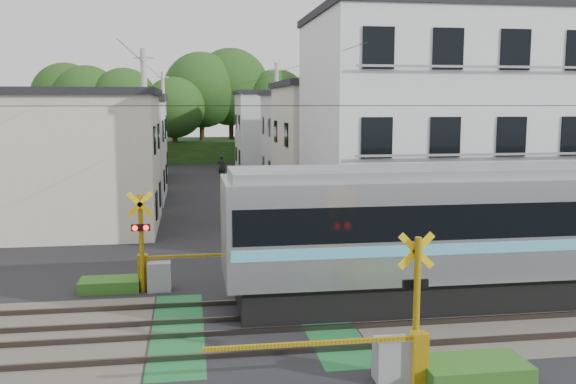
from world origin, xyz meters
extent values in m
plane|color=black|center=(0.00, 0.00, 0.00)|extent=(120.00, 120.00, 0.00)
cube|color=#47423A|center=(0.00, 0.00, 0.00)|extent=(120.00, 6.00, 0.00)
cube|color=black|center=(0.00, 0.00, 0.01)|extent=(5.20, 120.00, 0.00)
cube|color=#145126|center=(-1.90, 0.00, 0.01)|extent=(1.30, 6.00, 0.00)
cube|color=#145126|center=(1.90, 0.00, 0.01)|extent=(1.30, 6.00, 0.00)
cube|color=#3F3833|center=(0.00, -1.90, 0.07)|extent=(120.00, 0.08, 0.14)
cube|color=#3F3833|center=(0.00, -0.50, 0.07)|extent=(120.00, 0.08, 0.14)
cube|color=#3F3833|center=(0.00, 0.50, 0.07)|extent=(120.00, 0.08, 0.14)
cube|color=#3F3833|center=(0.00, 1.90, 0.07)|extent=(120.00, 0.08, 0.14)
cube|color=black|center=(8.75, 1.20, 0.47)|extent=(18.07, 2.49, 0.94)
cube|color=black|center=(2.16, 1.20, 0.31)|extent=(2.51, 2.30, 0.63)
cube|color=silver|center=(8.75, 1.20, 2.30)|extent=(18.82, 2.93, 2.72)
cube|color=black|center=(8.75, 1.20, 2.63)|extent=(18.52, 2.97, 0.92)
cube|color=#55B4D5|center=(8.75, 1.20, 1.92)|extent=(18.64, 2.96, 0.29)
cube|color=slate|center=(8.75, 1.20, 3.79)|extent=(18.45, 2.40, 0.25)
cube|color=black|center=(-0.61, 1.20, 2.71)|extent=(0.10, 2.52, 1.63)
cylinder|color=yellow|center=(3.00, -3.60, 1.50)|extent=(0.14, 0.14, 3.00)
cube|color=yellow|center=(3.00, -3.50, 2.70)|extent=(0.77, 0.05, 0.77)
cube|color=yellow|center=(3.00, -3.50, 2.70)|extent=(0.77, 0.05, 0.77)
cube|color=black|center=(3.00, -3.50, 2.00)|extent=(0.55, 0.05, 0.20)
sphere|color=#FF0C07|center=(2.84, -3.44, 2.00)|extent=(0.16, 0.16, 0.16)
sphere|color=#FF0C07|center=(3.16, -3.44, 2.00)|extent=(0.16, 0.16, 0.16)
cube|color=gray|center=(2.50, -3.60, 0.45)|extent=(0.70, 0.50, 0.90)
cube|color=yellow|center=(3.00, -3.85, 0.55)|extent=(0.30, 0.30, 1.10)
cube|color=yellow|center=(0.75, -3.85, 1.00)|extent=(4.20, 0.08, 0.08)
cylinder|color=yellow|center=(-3.00, 3.60, 1.50)|extent=(0.14, 0.14, 3.00)
cube|color=yellow|center=(-3.00, 3.50, 2.70)|extent=(0.77, 0.05, 0.77)
cube|color=yellow|center=(-3.00, 3.50, 2.70)|extent=(0.77, 0.05, 0.77)
cube|color=black|center=(-3.00, 3.50, 2.00)|extent=(0.55, 0.05, 0.20)
sphere|color=#FF0C07|center=(-3.16, 3.44, 2.00)|extent=(0.16, 0.16, 0.16)
sphere|color=#FF0C07|center=(-2.84, 3.44, 2.00)|extent=(0.16, 0.16, 0.16)
cube|color=gray|center=(-2.50, 3.60, 0.45)|extent=(0.70, 0.50, 0.90)
cube|color=yellow|center=(-3.00, 3.85, 0.55)|extent=(0.30, 0.30, 1.10)
cube|color=yellow|center=(-0.75, 3.85, 1.00)|extent=(4.20, 0.08, 0.08)
cube|color=silver|center=(8.50, 9.50, 4.50)|extent=(10.00, 8.00, 9.00)
cube|color=black|center=(8.50, 9.50, 9.15)|extent=(10.20, 8.16, 0.30)
cube|color=black|center=(4.80, 5.47, 1.50)|extent=(1.10, 0.06, 1.40)
cube|color=black|center=(7.25, 5.47, 1.50)|extent=(1.10, 0.06, 1.40)
cube|color=black|center=(9.70, 5.47, 1.50)|extent=(1.10, 0.06, 1.40)
cube|color=black|center=(12.15, 5.47, 1.50)|extent=(1.10, 0.06, 1.40)
cube|color=gray|center=(8.50, 5.25, 0.90)|extent=(9.00, 0.06, 0.08)
cube|color=black|center=(4.80, 5.47, 4.50)|extent=(1.10, 0.06, 1.40)
cube|color=black|center=(7.25, 5.47, 4.50)|extent=(1.10, 0.06, 1.40)
cube|color=black|center=(9.70, 5.47, 4.50)|extent=(1.10, 0.06, 1.40)
cube|color=black|center=(12.15, 5.47, 4.50)|extent=(1.10, 0.06, 1.40)
cube|color=gray|center=(8.50, 5.25, 3.90)|extent=(9.00, 0.06, 0.08)
cube|color=black|center=(4.80, 5.47, 7.50)|extent=(1.10, 0.06, 1.40)
cube|color=black|center=(7.25, 5.47, 7.50)|extent=(1.10, 0.06, 1.40)
cube|color=black|center=(9.70, 5.47, 7.50)|extent=(1.10, 0.06, 1.40)
cube|color=gray|center=(8.50, 5.25, 6.90)|extent=(9.00, 0.06, 0.08)
cube|color=beige|center=(-6.50, 14.00, 3.00)|extent=(7.00, 7.00, 6.00)
cube|color=black|center=(-6.50, 14.00, 6.15)|extent=(7.35, 7.35, 0.30)
cube|color=black|center=(-2.97, 12.25, 1.30)|extent=(0.06, 1.00, 1.20)
cube|color=black|center=(-2.97, 15.75, 1.30)|extent=(0.06, 1.00, 1.20)
cube|color=black|center=(-2.97, 12.25, 4.10)|extent=(0.06, 1.00, 1.20)
cube|color=black|center=(-2.97, 15.75, 4.10)|extent=(0.06, 1.00, 1.20)
cube|color=beige|center=(6.80, 18.00, 3.25)|extent=(7.00, 8.00, 6.50)
cube|color=black|center=(6.80, 18.00, 6.65)|extent=(7.35, 8.40, 0.30)
cube|color=black|center=(3.27, 16.00, 1.30)|extent=(0.06, 1.00, 1.20)
cube|color=black|center=(3.27, 20.00, 1.30)|extent=(0.06, 1.00, 1.20)
cube|color=black|center=(3.27, 16.00, 4.10)|extent=(0.06, 1.00, 1.20)
cube|color=black|center=(3.27, 20.00, 4.10)|extent=(0.06, 1.00, 1.20)
cube|color=#B3B6B9|center=(-7.00, 23.00, 2.90)|extent=(8.00, 7.00, 5.80)
cube|color=black|center=(-7.00, 23.00, 5.95)|extent=(8.40, 7.35, 0.30)
cube|color=black|center=(-2.97, 21.25, 1.30)|extent=(0.06, 1.00, 1.20)
cube|color=black|center=(-2.97, 24.75, 1.30)|extent=(0.06, 1.00, 1.20)
cube|color=black|center=(-2.97, 21.25, 4.10)|extent=(0.06, 1.00, 1.20)
cube|color=black|center=(-2.97, 24.75, 4.10)|extent=(0.06, 1.00, 1.20)
cube|color=#B3B6B9|center=(7.20, 28.00, 3.10)|extent=(7.00, 7.00, 6.20)
cube|color=black|center=(7.20, 28.00, 6.35)|extent=(7.35, 7.35, 0.30)
cube|color=black|center=(3.67, 26.25, 1.30)|extent=(0.06, 1.00, 1.20)
cube|color=black|center=(3.67, 29.75, 1.30)|extent=(0.06, 1.00, 1.20)
cube|color=black|center=(3.67, 26.25, 4.10)|extent=(0.06, 1.00, 1.20)
cube|color=black|center=(3.67, 29.75, 4.10)|extent=(0.06, 1.00, 1.20)
cube|color=tan|center=(-6.80, 33.00, 3.00)|extent=(7.00, 8.00, 6.00)
cube|color=black|center=(-6.80, 33.00, 6.15)|extent=(7.35, 8.40, 0.30)
cube|color=black|center=(-3.27, 31.00, 1.30)|extent=(0.06, 1.00, 1.20)
cube|color=black|center=(-3.27, 35.00, 1.30)|extent=(0.06, 1.00, 1.20)
cube|color=black|center=(-3.27, 31.00, 4.10)|extent=(0.06, 1.00, 1.20)
cube|color=black|center=(-3.27, 35.00, 4.10)|extent=(0.06, 1.00, 1.20)
cube|color=#B3B6B9|center=(6.50, 38.00, 3.20)|extent=(8.00, 7.00, 6.40)
cube|color=black|center=(6.50, 38.00, 6.55)|extent=(8.40, 7.35, 0.30)
cube|color=black|center=(2.47, 36.25, 1.30)|extent=(0.06, 1.00, 1.20)
cube|color=black|center=(2.47, 39.75, 1.30)|extent=(0.06, 1.00, 1.20)
cube|color=black|center=(2.47, 36.25, 4.10)|extent=(0.06, 1.00, 1.20)
cube|color=black|center=(2.47, 39.75, 4.10)|extent=(0.06, 1.00, 1.20)
cube|color=#214316|center=(0.00, 50.00, 1.00)|extent=(40.00, 10.00, 2.00)
cylinder|color=#332114|center=(-13.48, 50.76, 2.40)|extent=(0.50, 0.50, 4.81)
sphere|color=#214316|center=(-13.48, 50.76, 6.25)|extent=(6.73, 6.73, 6.73)
cylinder|color=#332114|center=(-11.19, 48.91, 2.32)|extent=(0.50, 0.50, 4.63)
sphere|color=#214316|center=(-11.19, 48.91, 6.02)|extent=(6.49, 6.49, 6.49)
cylinder|color=#332114|center=(-7.58, 47.77, 2.25)|extent=(0.50, 0.50, 4.50)
sphere|color=#214316|center=(-7.58, 47.77, 5.85)|extent=(6.30, 6.30, 6.30)
cylinder|color=#332114|center=(-2.85, 45.29, 2.02)|extent=(0.50, 0.50, 4.04)
sphere|color=#214316|center=(-2.85, 45.29, 5.26)|extent=(5.66, 5.66, 5.66)
cylinder|color=#332114|center=(-0.25, 49.06, 2.67)|extent=(0.50, 0.50, 5.34)
sphere|color=#214316|center=(-0.25, 49.06, 6.94)|extent=(7.47, 7.47, 7.47)
cylinder|color=#332114|center=(2.76, 50.45, 2.80)|extent=(0.50, 0.50, 5.60)
sphere|color=#214316|center=(2.76, 50.45, 7.27)|extent=(7.83, 7.83, 7.83)
cylinder|color=#332114|center=(7.21, 48.82, 2.26)|extent=(0.50, 0.50, 4.53)
sphere|color=#214316|center=(7.21, 48.82, 5.89)|extent=(6.34, 6.34, 6.34)
cylinder|color=#332114|center=(10.23, 47.66, 2.10)|extent=(0.50, 0.50, 4.19)
sphere|color=#214316|center=(10.23, 47.66, 5.45)|extent=(5.87, 5.87, 5.87)
cylinder|color=#332114|center=(13.76, 46.12, 2.87)|extent=(0.50, 0.50, 5.74)
sphere|color=#214316|center=(13.76, 46.12, 7.46)|extent=(8.03, 8.03, 8.03)
cube|color=black|center=(6.00, 1.20, 5.60)|extent=(60.00, 0.02, 0.02)
cylinder|color=#A5A5A0|center=(-3.40, 13.00, 4.00)|extent=(0.26, 0.26, 8.00)
cube|color=#A5A5A0|center=(-3.40, 13.00, 7.60)|extent=(0.90, 0.08, 0.08)
cylinder|color=#A5A5A0|center=(3.60, 22.00, 4.00)|extent=(0.26, 0.26, 8.00)
cube|color=#A5A5A0|center=(3.60, 22.00, 7.60)|extent=(0.90, 0.08, 0.08)
cylinder|color=#A5A5A0|center=(-3.40, 34.00, 4.00)|extent=(0.26, 0.26, 8.00)
cube|color=#A5A5A0|center=(-3.40, 34.00, 7.60)|extent=(0.90, 0.08, 0.08)
cube|color=black|center=(-3.40, 23.50, 7.40)|extent=(0.02, 42.00, 0.02)
cube|color=black|center=(3.60, 23.50, 7.40)|extent=(0.02, 42.00, 0.02)
imported|color=black|center=(0.87, 32.98, 0.88)|extent=(0.75, 0.62, 1.76)
cube|color=#2D5E1E|center=(4.20, -3.80, 0.20)|extent=(2.20, 1.20, 0.40)
cube|color=#2D5E1E|center=(-4.00, 3.90, 0.18)|extent=(1.80, 1.00, 0.36)
cube|color=#2D5E1E|center=(4.60, 3.20, 0.15)|extent=(1.50, 0.90, 0.30)
camera|label=1|loc=(-1.51, -15.67, 5.67)|focal=40.00mm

